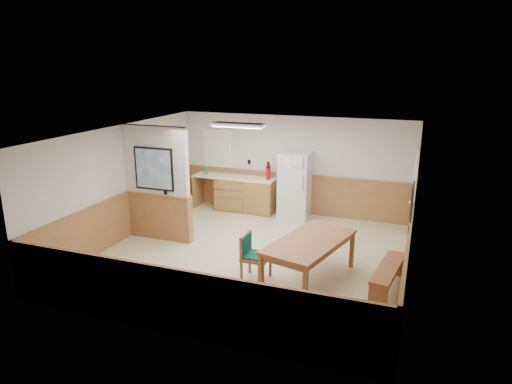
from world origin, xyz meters
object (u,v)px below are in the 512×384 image
at_px(dining_table, 310,245).
at_px(refrigerator, 295,185).
at_px(dining_bench, 388,272).
at_px(soap_bottle, 206,170).
at_px(dining_chair, 251,253).
at_px(fire_extinguisher, 268,172).

bearing_deg(dining_table, refrigerator, 124.49).
height_order(dining_table, dining_bench, dining_table).
height_order(refrigerator, soap_bottle, refrigerator).
xyz_separation_m(dining_chair, fire_extinguisher, (-0.92, 3.62, 0.61)).
distance_m(refrigerator, soap_bottle, 2.46).
height_order(fire_extinguisher, soap_bottle, fire_extinguisher).
bearing_deg(soap_bottle, dining_table, -42.08).
distance_m(dining_table, fire_extinguisher, 3.82).
distance_m(dining_chair, fire_extinguisher, 3.78).
bearing_deg(refrigerator, dining_table, -71.50).
height_order(dining_table, soap_bottle, soap_bottle).
xyz_separation_m(dining_table, dining_bench, (1.37, 0.05, -0.32)).
distance_m(dining_table, soap_bottle, 4.90).
bearing_deg(dining_chair, dining_bench, 9.52).
height_order(dining_bench, fire_extinguisher, fire_extinguisher).
xyz_separation_m(dining_table, soap_bottle, (-3.63, 3.28, 0.35)).
xyz_separation_m(dining_chair, soap_bottle, (-2.65, 3.61, 0.52)).
bearing_deg(refrigerator, dining_bench, -52.93).
xyz_separation_m(refrigerator, fire_extinguisher, (-0.72, 0.05, 0.28)).
height_order(refrigerator, dining_table, refrigerator).
bearing_deg(dining_chair, soap_bottle, 126.73).
xyz_separation_m(refrigerator, dining_bench, (2.54, -3.19, -0.49)).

